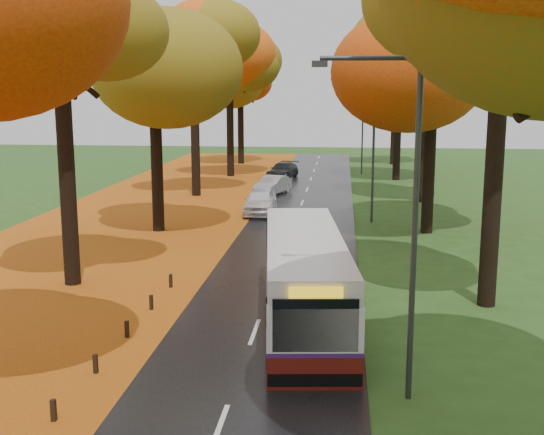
% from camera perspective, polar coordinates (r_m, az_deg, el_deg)
% --- Properties ---
extents(road, '(6.50, 90.00, 0.04)m').
position_cam_1_polar(road, '(33.28, 1.41, -1.86)').
color(road, black).
rests_on(road, ground).
extents(centre_line, '(0.12, 90.00, 0.01)m').
position_cam_1_polar(centre_line, '(33.27, 1.41, -1.82)').
color(centre_line, silver).
rests_on(centre_line, road).
extents(leaf_verge, '(12.00, 90.00, 0.02)m').
position_cam_1_polar(leaf_verge, '(35.13, -13.39, -1.50)').
color(leaf_verge, '#81320B').
rests_on(leaf_verge, ground).
extents(leaf_drift, '(0.90, 90.00, 0.01)m').
position_cam_1_polar(leaf_drift, '(33.64, -3.78, -1.70)').
color(leaf_drift, orange).
rests_on(leaf_drift, road).
extents(trees_left, '(9.20, 74.00, 13.88)m').
position_cam_1_polar(trees_left, '(35.87, -10.12, 14.18)').
color(trees_left, black).
rests_on(trees_left, ground).
extents(trees_right, '(9.30, 74.20, 13.96)m').
position_cam_1_polar(trees_right, '(34.71, 14.07, 14.41)').
color(trees_right, black).
rests_on(trees_right, ground).
extents(streetlamp_near, '(2.45, 0.18, 8.00)m').
position_cam_1_polar(streetlamp_near, '(15.66, 11.01, 1.23)').
color(streetlamp_near, '#333538').
rests_on(streetlamp_near, ground).
extents(streetlamp_mid, '(2.45, 0.18, 8.00)m').
position_cam_1_polar(streetlamp_mid, '(37.50, 8.12, 6.70)').
color(streetlamp_mid, '#333538').
rests_on(streetlamp_mid, ground).
extents(streetlamp_far, '(2.45, 0.18, 8.00)m').
position_cam_1_polar(streetlamp_far, '(59.46, 7.35, 8.14)').
color(streetlamp_far, '#333538').
rests_on(streetlamp_far, ground).
extents(bus, '(3.48, 10.54, 2.72)m').
position_cam_1_polar(bus, '(21.41, 2.71, -4.96)').
color(bus, '#57130D').
rests_on(bus, road).
extents(car_white, '(1.89, 4.44, 1.50)m').
position_cam_1_polar(car_white, '(39.92, -0.98, 1.37)').
color(car_white, white).
rests_on(car_white, road).
extents(car_silver, '(2.50, 4.10, 1.28)m').
position_cam_1_polar(car_silver, '(47.56, 0.06, 2.73)').
color(car_silver, '#9FA2A6').
rests_on(car_silver, road).
extents(car_dark, '(2.68, 4.66, 1.27)m').
position_cam_1_polar(car_dark, '(56.28, 0.91, 3.96)').
color(car_dark, black).
rests_on(car_dark, road).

